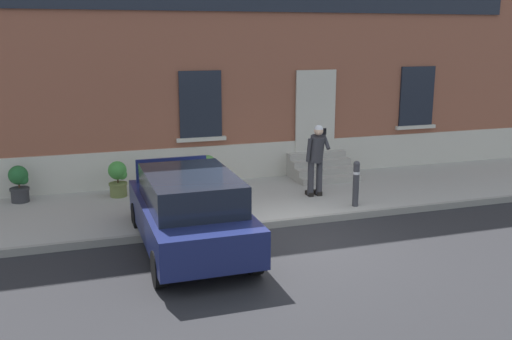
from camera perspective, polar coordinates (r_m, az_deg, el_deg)
name	(u,v)px	position (r m, az deg, el deg)	size (l,w,h in m)	color
ground_plane	(287,243)	(11.24, 3.12, -7.21)	(80.00, 80.00, 0.00)	#232326
sidewalk	(245,201)	(13.73, -1.13, -3.04)	(24.00, 3.60, 0.15)	#99968E
curb_edge	(271,224)	(12.04, 1.49, -5.40)	(24.00, 0.12, 0.15)	gray
building_facade	(216,43)	(15.57, -3.95, 12.49)	(24.00, 1.52, 7.50)	brown
entrance_stoop	(321,168)	(15.74, 6.43, 0.18)	(1.67, 1.28, 0.64)	#9E998E
hatchback_car_navy	(190,210)	(10.63, -6.60, -3.99)	(1.79, 4.07, 1.50)	#161E4C
bollard_near_person	(356,182)	(13.08, 9.89, -1.17)	(0.15, 0.15, 1.04)	#333338
person_on_phone	(316,156)	(13.64, 6.01, 1.43)	(0.51, 0.51, 1.74)	#2D2D33
planter_charcoal	(19,183)	(14.31, -22.42, -1.19)	(0.44, 0.44, 0.86)	#2D2D30
planter_olive	(118,178)	(14.07, -13.51, -0.77)	(0.44, 0.44, 0.86)	#606B38
planter_terracotta	(208,171)	(14.42, -4.77, -0.11)	(0.44, 0.44, 0.86)	#B25B38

